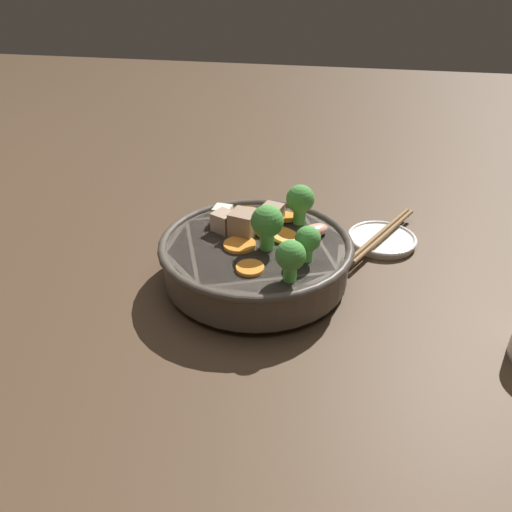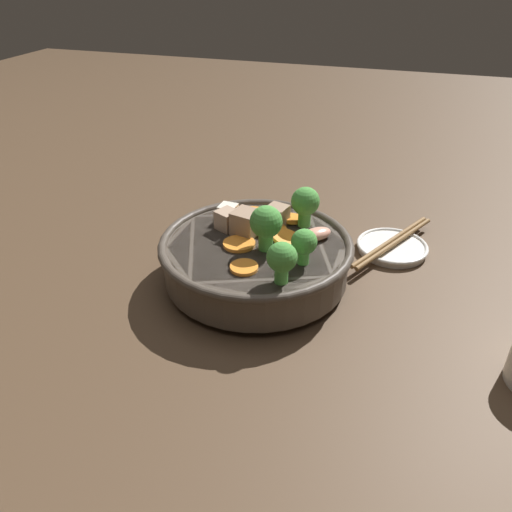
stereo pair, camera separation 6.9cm
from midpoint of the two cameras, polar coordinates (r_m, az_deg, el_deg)
name	(u,v)px [view 2 (the right image)]	position (r m, az deg, el deg)	size (l,w,h in m)	color
ground_plane	(256,280)	(0.71, 2.78, -2.84)	(3.00, 3.00, 0.00)	#4C3826
stirfry_bowl	(257,254)	(0.68, 3.02, 0.19)	(0.27, 0.27, 0.12)	#51473D
side_saucer	(392,247)	(0.81, 17.66, 0.90)	(0.11, 0.11, 0.01)	white
chopsticks_pair	(393,242)	(0.80, 17.77, 1.48)	(0.19, 0.11, 0.01)	olive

